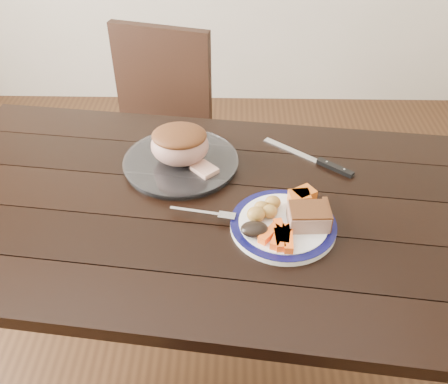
{
  "coord_description": "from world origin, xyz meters",
  "views": [
    {
      "loc": [
        0.1,
        -1.07,
        1.64
      ],
      "look_at": [
        0.08,
        -0.02,
        0.8
      ],
      "focal_mm": 40.0,
      "sensor_mm": 36.0,
      "label": 1
    }
  ],
  "objects_px": {
    "dinner_plate": "(283,225)",
    "serving_platter": "(181,163)",
    "dining_table": "(197,225)",
    "pork_slice": "(308,217)",
    "chair_far": "(156,130)",
    "carving_knife": "(324,163)",
    "fork": "(208,213)",
    "roast_joint": "(180,146)"
  },
  "relations": [
    {
      "from": "chair_far",
      "to": "roast_joint",
      "type": "distance_m",
      "value": 0.66
    },
    {
      "from": "pork_slice",
      "to": "carving_knife",
      "type": "relative_size",
      "value": 0.39
    },
    {
      "from": "serving_platter",
      "to": "dining_table",
      "type": "bearing_deg",
      "value": -71.9
    },
    {
      "from": "dining_table",
      "to": "pork_slice",
      "type": "relative_size",
      "value": 16.61
    },
    {
      "from": "fork",
      "to": "serving_platter",
      "type": "bearing_deg",
      "value": 121.56
    },
    {
      "from": "serving_platter",
      "to": "pork_slice",
      "type": "distance_m",
      "value": 0.45
    },
    {
      "from": "dinner_plate",
      "to": "carving_knife",
      "type": "height_order",
      "value": "dinner_plate"
    },
    {
      "from": "dinner_plate",
      "to": "fork",
      "type": "xyz_separation_m",
      "value": [
        -0.2,
        0.03,
        0.01
      ]
    },
    {
      "from": "dinner_plate",
      "to": "serving_platter",
      "type": "distance_m",
      "value": 0.4
    },
    {
      "from": "dining_table",
      "to": "dinner_plate",
      "type": "distance_m",
      "value": 0.28
    },
    {
      "from": "dinner_plate",
      "to": "chair_far",
      "type": "bearing_deg",
      "value": 118.85
    },
    {
      "from": "chair_far",
      "to": "carving_knife",
      "type": "xyz_separation_m",
      "value": [
        0.61,
        -0.55,
        0.23
      ]
    },
    {
      "from": "fork",
      "to": "carving_knife",
      "type": "bearing_deg",
      "value": 47.21
    },
    {
      "from": "chair_far",
      "to": "pork_slice",
      "type": "xyz_separation_m",
      "value": [
        0.52,
        -0.84,
        0.27
      ]
    },
    {
      "from": "carving_knife",
      "to": "dining_table",
      "type": "bearing_deg",
      "value": -115.42
    },
    {
      "from": "dining_table",
      "to": "serving_platter",
      "type": "distance_m",
      "value": 0.2
    },
    {
      "from": "chair_far",
      "to": "dinner_plate",
      "type": "relative_size",
      "value": 3.35
    },
    {
      "from": "serving_platter",
      "to": "carving_knife",
      "type": "height_order",
      "value": "serving_platter"
    },
    {
      "from": "dinner_plate",
      "to": "fork",
      "type": "bearing_deg",
      "value": 171.31
    },
    {
      "from": "pork_slice",
      "to": "serving_platter",
      "type": "bearing_deg",
      "value": 141.86
    },
    {
      "from": "serving_platter",
      "to": "carving_knife",
      "type": "distance_m",
      "value": 0.44
    },
    {
      "from": "dining_table",
      "to": "roast_joint",
      "type": "distance_m",
      "value": 0.24
    },
    {
      "from": "dining_table",
      "to": "pork_slice",
      "type": "height_order",
      "value": "pork_slice"
    },
    {
      "from": "dining_table",
      "to": "pork_slice",
      "type": "xyz_separation_m",
      "value": [
        0.3,
        -0.11,
        0.14
      ]
    },
    {
      "from": "dinner_plate",
      "to": "carving_knife",
      "type": "xyz_separation_m",
      "value": [
        0.14,
        0.29,
        -0.0
      ]
    },
    {
      "from": "dining_table",
      "to": "chair_far",
      "type": "bearing_deg",
      "value": 107.06
    },
    {
      "from": "serving_platter",
      "to": "fork",
      "type": "height_order",
      "value": "fork"
    },
    {
      "from": "chair_far",
      "to": "dinner_plate",
      "type": "distance_m",
      "value": 0.99
    },
    {
      "from": "serving_platter",
      "to": "chair_far",
      "type": "bearing_deg",
      "value": 106.74
    },
    {
      "from": "dining_table",
      "to": "carving_knife",
      "type": "bearing_deg",
      "value": 25.54
    },
    {
      "from": "dinner_plate",
      "to": "roast_joint",
      "type": "xyz_separation_m",
      "value": [
        -0.29,
        0.27,
        0.07
      ]
    },
    {
      "from": "chair_far",
      "to": "serving_platter",
      "type": "bearing_deg",
      "value": 121.8
    },
    {
      "from": "chair_far",
      "to": "fork",
      "type": "relative_size",
      "value": 5.23
    },
    {
      "from": "fork",
      "to": "chair_far",
      "type": "bearing_deg",
      "value": 118.64
    },
    {
      "from": "roast_joint",
      "to": "carving_knife",
      "type": "height_order",
      "value": "roast_joint"
    },
    {
      "from": "chair_far",
      "to": "carving_knife",
      "type": "distance_m",
      "value": 0.85
    },
    {
      "from": "dinner_plate",
      "to": "serving_platter",
      "type": "height_order",
      "value": "serving_platter"
    },
    {
      "from": "chair_far",
      "to": "pork_slice",
      "type": "height_order",
      "value": "chair_far"
    },
    {
      "from": "fork",
      "to": "roast_joint",
      "type": "bearing_deg",
      "value": 121.56
    },
    {
      "from": "dining_table",
      "to": "pork_slice",
      "type": "distance_m",
      "value": 0.35
    },
    {
      "from": "carving_knife",
      "to": "fork",
      "type": "bearing_deg",
      "value": -104.37
    },
    {
      "from": "dinner_plate",
      "to": "carving_knife",
      "type": "bearing_deg",
      "value": 63.13
    }
  ]
}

